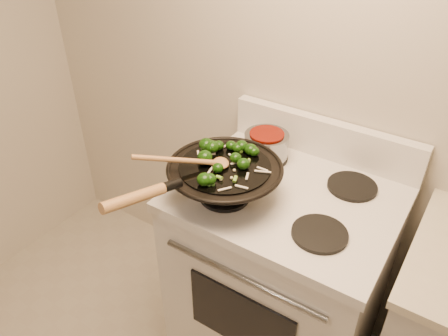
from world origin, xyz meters
The scene contains 5 objects.
stove centered at (-0.19, 1.17, 0.47)m, with size 0.78×0.67×1.08m.
wok centered at (-0.37, 1.02, 1.00)m, with size 0.40×0.66×0.21m.
stirfry centered at (-0.40, 1.05, 1.07)m, with size 0.29×0.29×0.05m.
wooden_spoon centered at (-0.44, 0.96, 1.08)m, with size 0.26×0.26×0.08m.
saucepan centered at (-0.37, 1.32, 0.99)m, with size 0.18×0.28×0.10m.
Camera 1 is at (0.29, -0.00, 1.88)m, focal length 35.00 mm.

